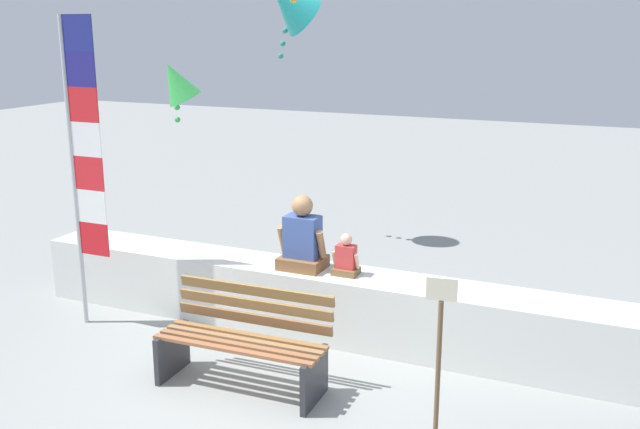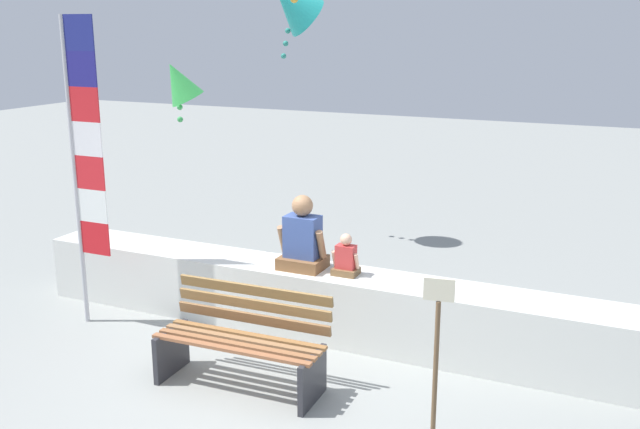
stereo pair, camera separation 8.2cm
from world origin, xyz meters
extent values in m
plane|color=gray|center=(0.00, 0.00, 0.00)|extent=(40.00, 40.00, 0.00)
cube|color=silver|center=(0.00, 1.25, 0.36)|extent=(6.64, 0.64, 0.72)
cube|color=#955C3B|center=(-0.11, -0.32, 0.45)|extent=(1.57, 0.12, 0.03)
cube|color=#905C39|center=(-0.11, -0.20, 0.45)|extent=(1.57, 0.12, 0.03)
cube|color=#956944|center=(-0.11, -0.09, 0.45)|extent=(1.57, 0.12, 0.03)
cube|color=olive|center=(-0.12, 0.02, 0.45)|extent=(1.57, 0.12, 0.03)
cube|color=olive|center=(-0.12, 0.13, 0.57)|extent=(1.57, 0.10, 0.10)
cube|color=olive|center=(-0.12, 0.15, 0.70)|extent=(1.57, 0.10, 0.10)
cube|color=olive|center=(-0.12, 0.17, 0.83)|extent=(1.57, 0.10, 0.10)
cube|color=#2D2D33|center=(-0.84, -0.17, 0.23)|extent=(0.07, 0.53, 0.45)
cube|color=#2D2D33|center=(0.61, -0.13, 0.23)|extent=(0.07, 0.53, 0.45)
cube|color=brown|center=(-0.13, 1.23, 0.78)|extent=(0.46, 0.38, 0.13)
cube|color=#3C5395|center=(-0.13, 1.23, 1.06)|extent=(0.36, 0.23, 0.44)
cylinder|color=#A07450|center=(-0.35, 1.20, 1.01)|extent=(0.07, 0.18, 0.32)
cylinder|color=#A07450|center=(0.09, 1.20, 1.01)|extent=(0.07, 0.18, 0.32)
sphere|color=#A07450|center=(-0.13, 1.23, 1.40)|extent=(0.22, 0.22, 0.22)
cube|color=brown|center=(0.36, 1.23, 0.75)|extent=(0.26, 0.21, 0.07)
cube|color=#C83938|center=(0.36, 1.23, 0.91)|extent=(0.20, 0.13, 0.24)
cylinder|color=#E0AB8C|center=(0.24, 1.21, 0.88)|extent=(0.04, 0.10, 0.18)
cylinder|color=#E0AB8C|center=(0.48, 1.21, 0.88)|extent=(0.04, 0.10, 0.18)
sphere|color=#E0AB8C|center=(0.36, 1.23, 1.09)|extent=(0.12, 0.12, 0.12)
cylinder|color=#B7B7BC|center=(-2.45, 0.48, 1.65)|extent=(0.05, 0.05, 3.31)
cube|color=red|center=(-2.24, 0.48, 0.99)|extent=(0.37, 0.02, 0.36)
cube|color=white|center=(-2.24, 0.48, 1.35)|extent=(0.37, 0.02, 0.36)
cube|color=red|center=(-2.24, 0.48, 1.70)|extent=(0.37, 0.02, 0.36)
cube|color=white|center=(-2.24, 0.48, 2.06)|extent=(0.37, 0.02, 0.36)
cube|color=red|center=(-2.24, 0.48, 2.42)|extent=(0.37, 0.02, 0.36)
cube|color=navy|center=(-2.24, 0.48, 2.77)|extent=(0.37, 0.02, 0.36)
cube|color=navy|center=(-2.24, 0.48, 3.13)|extent=(0.37, 0.02, 0.36)
cone|color=green|center=(-2.71, 2.80, 2.48)|extent=(0.80, 0.76, 0.67)
sphere|color=green|center=(-2.77, 2.88, 2.30)|extent=(0.08, 0.08, 0.08)
sphere|color=green|center=(-2.83, 2.96, 2.12)|extent=(0.08, 0.08, 0.08)
sphere|color=green|center=(-2.89, 3.04, 1.94)|extent=(0.08, 0.08, 0.08)
cone|color=teal|center=(-1.65, 4.08, 3.48)|extent=(1.08, 1.08, 0.88)
sphere|color=teal|center=(-1.73, 4.15, 3.30)|extent=(0.08, 0.08, 0.08)
sphere|color=teal|center=(-1.80, 4.22, 3.12)|extent=(0.08, 0.08, 0.08)
sphere|color=teal|center=(-1.87, 4.29, 2.94)|extent=(0.08, 0.08, 0.08)
sphere|color=teal|center=(-1.94, 4.36, 2.76)|extent=(0.08, 0.08, 0.08)
cylinder|color=brown|center=(1.71, -0.17, 0.57)|extent=(0.04, 0.04, 1.14)
cube|color=beige|center=(1.71, -0.17, 1.24)|extent=(0.24, 0.05, 0.18)
camera|label=1|loc=(2.95, -5.31, 3.19)|focal=40.56mm
camera|label=2|loc=(3.03, -5.28, 3.19)|focal=40.56mm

